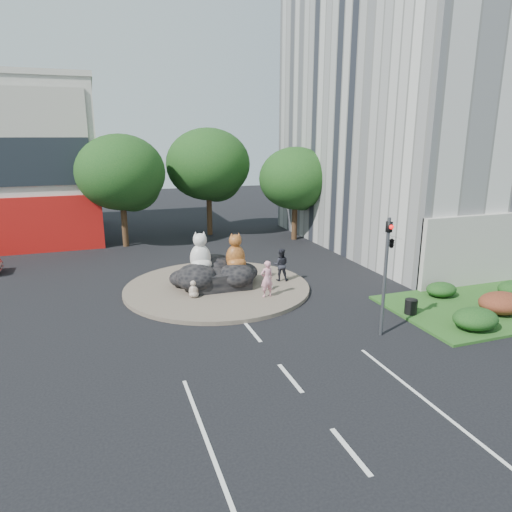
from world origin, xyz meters
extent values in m
plane|color=black|center=(0.00, 0.00, 0.00)|extent=(120.00, 120.00, 0.00)
cylinder|color=brown|center=(0.00, 10.00, 0.10)|extent=(10.00, 10.00, 0.20)
cube|color=#24501A|center=(12.00, 3.00, 0.06)|extent=(10.00, 6.00, 0.12)
cylinder|color=#382314|center=(-4.00, 22.00, 1.87)|extent=(0.44, 0.44, 3.74)
ellipsoid|color=#123914|center=(-4.00, 22.00, 5.53)|extent=(6.46, 6.46, 5.49)
sphere|color=#123914|center=(-3.20, 22.50, 4.68)|extent=(4.25, 4.25, 4.25)
sphere|color=#123914|center=(-4.70, 21.70, 4.93)|extent=(3.74, 3.74, 3.74)
cylinder|color=#382314|center=(3.00, 24.00, 1.98)|extent=(0.44, 0.44, 3.96)
ellipsoid|color=#123914|center=(3.00, 24.00, 5.85)|extent=(6.84, 6.84, 5.81)
sphere|color=#123914|center=(3.80, 24.50, 4.95)|extent=(4.50, 4.50, 4.50)
sphere|color=#123914|center=(2.30, 23.70, 5.22)|extent=(3.96, 3.96, 3.96)
cylinder|color=#382314|center=(9.00, 20.00, 1.65)|extent=(0.44, 0.44, 3.30)
ellipsoid|color=#123914|center=(9.00, 20.00, 4.88)|extent=(5.70, 5.70, 4.84)
sphere|color=#123914|center=(9.80, 20.50, 4.12)|extent=(3.75, 3.75, 3.75)
sphere|color=#123914|center=(8.30, 19.70, 4.35)|extent=(3.30, 3.30, 3.30)
ellipsoid|color=#123914|center=(9.00, 1.00, 0.57)|extent=(2.00, 1.60, 0.90)
ellipsoid|color=#531E16|center=(11.50, 2.00, 0.61)|extent=(2.20, 1.76, 0.99)
ellipsoid|color=#123914|center=(10.50, 4.80, 0.48)|extent=(1.60, 1.28, 0.72)
cylinder|color=#595B60|center=(5.00, 2.00, 2.50)|extent=(0.14, 0.14, 5.00)
imported|color=black|center=(5.00, 2.00, 4.20)|extent=(0.21, 0.26, 1.30)
imported|color=black|center=(5.20, 2.00, 4.00)|extent=(0.26, 1.24, 0.50)
sphere|color=red|center=(5.00, 1.82, 4.65)|extent=(0.18, 0.18, 0.18)
cylinder|color=#595B60|center=(13.00, 8.00, 4.00)|extent=(0.18, 0.18, 8.00)
cylinder|color=#595B60|center=(12.00, 8.00, 8.00)|extent=(2.00, 0.12, 0.12)
cube|color=silver|center=(11.00, 8.00, 7.90)|extent=(0.50, 0.22, 0.12)
imported|color=pink|center=(1.94, 7.49, 1.14)|extent=(0.75, 0.55, 1.88)
imported|color=black|center=(3.62, 9.74, 1.12)|extent=(1.09, 0.98, 1.84)
cylinder|color=black|center=(7.50, 3.32, 0.46)|extent=(0.71, 0.71, 0.69)
camera|label=1|loc=(-5.78, -12.96, 8.11)|focal=32.00mm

